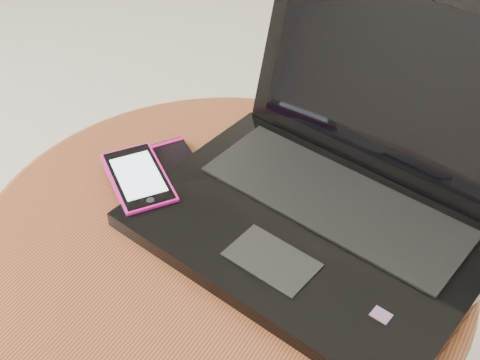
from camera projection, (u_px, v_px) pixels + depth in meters
The scene contains 4 objects.
table at pixel (223, 288), 0.85m from camera, with size 0.61×0.61×0.48m.
laptop at pixel (334, 187), 0.78m from camera, with size 0.44×0.40×0.25m.
phone_black at pixel (176, 171), 0.86m from camera, with size 0.14×0.12×0.01m.
phone_pink at pixel (139, 179), 0.83m from camera, with size 0.14×0.13×0.02m.
Camera 1 is at (0.19, -0.40, 1.04)m, focal length 48.69 mm.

